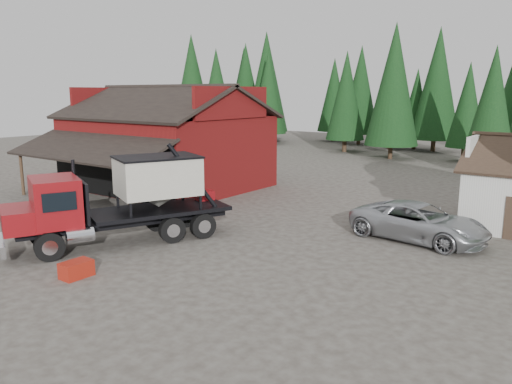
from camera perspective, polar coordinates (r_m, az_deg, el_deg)
The scene contains 9 objects.
ground at distance 22.05m, azimuth -9.02°, elevation -6.33°, with size 120.00×120.00×0.00m, color #423B33.
red_barn at distance 36.04m, azimuth -10.19°, elevation 4.86°, with size 12.80×13.63×7.18m.
conifer_backdrop at distance 58.96m, azimuth 21.58°, elevation 4.06°, with size 76.00×16.00×16.00m, color black, non-canonical shape.
near_pine_a at distance 56.52m, azimuth -4.53°, elevation 11.03°, with size 4.40×4.40×11.40m.
near_pine_b at distance 45.53m, azimuth 25.41°, elevation 9.30°, with size 3.96×3.96×10.40m.
near_pine_d at distance 52.24m, azimuth 15.47°, elevation 11.75°, with size 5.28×5.28×13.40m.
feed_truck at distance 22.86m, azimuth -15.09°, elevation -0.61°, with size 6.40×9.96×4.41m.
silver_car at distance 23.84m, azimuth 18.12°, elevation -3.28°, with size 2.82×6.13×1.70m, color #AFB2B7.
equip_box at distance 19.51m, azimuth -19.84°, elevation -8.31°, with size 0.70×1.10×0.60m, color #9C1E11.
Camera 1 is at (15.14, -14.60, 6.62)m, focal length 35.00 mm.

